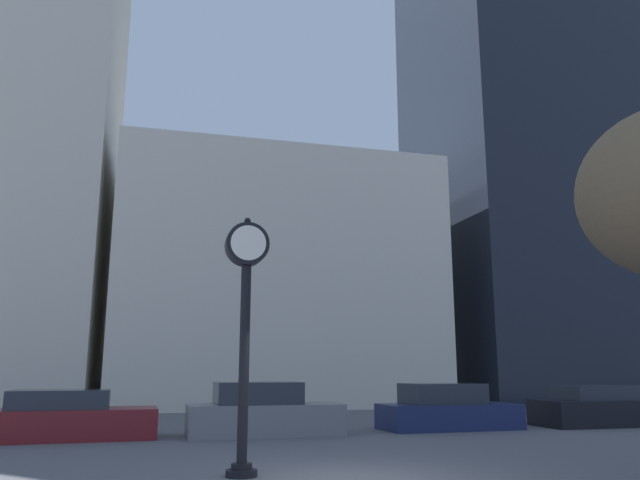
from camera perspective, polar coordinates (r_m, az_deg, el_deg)
The scene contains 7 objects.
building_storefront_row at distance 35.05m, azimuth -4.58°, elevation -4.27°, with size 16.37×12.00×12.74m.
building_glass_modern at distance 43.48m, azimuth 18.75°, elevation 6.42°, with size 13.67×12.00×29.86m.
street_clock at distance 11.43m, azimuth -6.82°, elevation -5.77°, with size 0.79×0.55×4.58m.
car_maroon at distance 18.39m, azimuth -22.21°, elevation -14.87°, with size 4.60×1.97×1.28m.
car_grey at distance 18.22m, azimuth -5.24°, elevation -15.47°, with size 4.31×1.81×1.46m.
car_navy at distance 20.42m, azimuth 11.55°, elevation -14.99°, with size 4.31×1.97×1.39m.
car_black at distance 23.25m, azimuth 24.42°, elevation -13.84°, with size 4.62×1.92×1.31m.
Camera 1 is at (-3.21, -10.19, 1.79)m, focal length 35.00 mm.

